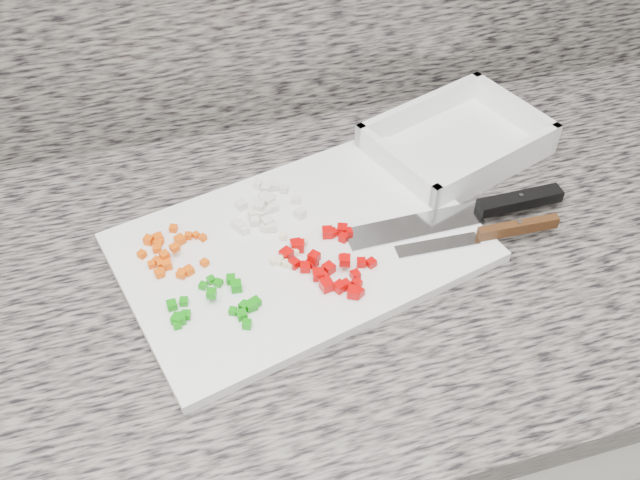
{
  "coord_description": "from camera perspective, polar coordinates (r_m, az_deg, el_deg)",
  "views": [
    {
      "loc": [
        -0.04,
        0.85,
        1.55
      ],
      "look_at": [
        0.13,
        1.44,
        0.93
      ],
      "focal_mm": 40.0,
      "sensor_mm": 36.0,
      "label": 1
    }
  ],
  "objects": [
    {
      "name": "carrot_pile",
      "position": [
        0.89,
        -12.04,
        -1.06
      ],
      "size": [
        0.09,
        0.09,
        0.02
      ],
      "color": "#F35405",
      "rests_on": "cutting_board"
    },
    {
      "name": "cabinet",
      "position": [
        1.27,
        -5.87,
        -17.22
      ],
      "size": [
        3.92,
        0.62,
        0.86
      ],
      "primitive_type": "cube",
      "color": "silver",
      "rests_on": "ground"
    },
    {
      "name": "countertop",
      "position": [
        0.89,
        -7.98,
        -3.86
      ],
      "size": [
        3.96,
        0.64,
        0.04
      ],
      "primitive_type": "cube",
      "color": "slate",
      "rests_on": "cabinet"
    },
    {
      "name": "green_pepper_pile",
      "position": [
        0.83,
        -8.36,
        -5.04
      ],
      "size": [
        0.11,
        0.09,
        0.02
      ],
      "color": "#108E0C",
      "rests_on": "cutting_board"
    },
    {
      "name": "red_pepper_pile",
      "position": [
        0.86,
        0.61,
        -1.76
      ],
      "size": [
        0.11,
        0.12,
        0.02
      ],
      "color": "#C10202",
      "rests_on": "cutting_board"
    },
    {
      "name": "paring_knife",
      "position": [
        0.92,
        14.04,
        0.63
      ],
      "size": [
        0.21,
        0.03,
        0.02
      ],
      "rotation": [
        0.0,
        0.0,
        -0.04
      ],
      "color": "#B9BCC0",
      "rests_on": "cutting_board"
    },
    {
      "name": "chef_knife",
      "position": [
        0.95,
        12.99,
        2.41
      ],
      "size": [
        0.3,
        0.04,
        0.02
      ],
      "rotation": [
        0.0,
        0.0,
        0.01
      ],
      "color": "#B9BCC0",
      "rests_on": "cutting_board"
    },
    {
      "name": "tray",
      "position": [
        1.06,
        10.83,
        7.56
      ],
      "size": [
        0.28,
        0.24,
        0.05
      ],
      "rotation": [
        0.0,
        0.0,
        0.34
      ],
      "color": "white",
      "rests_on": "countertop"
    },
    {
      "name": "onion_pile",
      "position": [
        0.93,
        -4.59,
        2.49
      ],
      "size": [
        0.1,
        0.1,
        0.02
      ],
      "color": "white",
      "rests_on": "cutting_board"
    },
    {
      "name": "cutting_board",
      "position": [
        0.9,
        -1.59,
        -0.6
      ],
      "size": [
        0.49,
        0.39,
        0.01
      ],
      "primitive_type": "cube",
      "rotation": [
        0.0,
        0.0,
        0.24
      ],
      "color": "white",
      "rests_on": "countertop"
    },
    {
      "name": "garlic_pile",
      "position": [
        0.87,
        -2.65,
        -1.18
      ],
      "size": [
        0.05,
        0.06,
        0.01
      ],
      "color": "#FAF4C1",
      "rests_on": "cutting_board"
    }
  ]
}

